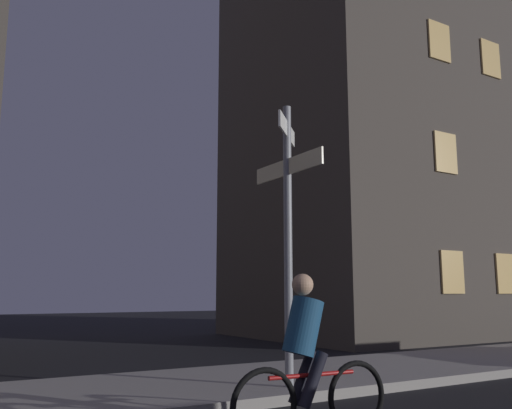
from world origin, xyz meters
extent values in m
cube|color=#9E9991|center=(0.00, 6.26, 0.07)|extent=(40.00, 3.00, 0.14)
cylinder|color=gray|center=(1.35, 5.24, 2.15)|extent=(0.12, 0.12, 4.03)
cube|color=white|center=(1.35, 5.24, 3.82)|extent=(0.83, 0.83, 0.24)
cube|color=beige|center=(1.35, 5.24, 3.24)|extent=(0.03, 1.67, 0.24)
torus|color=black|center=(0.85, 3.28, 0.36)|extent=(0.72, 0.10, 0.72)
torus|color=black|center=(-0.24, 3.34, 0.36)|extent=(0.72, 0.10, 0.72)
cylinder|color=red|center=(0.30, 3.31, 0.61)|extent=(1.00, 0.09, 0.04)
cylinder|color=navy|center=(0.21, 3.32, 1.08)|extent=(0.47, 0.34, 0.61)
sphere|color=tan|center=(0.21, 3.32, 1.50)|extent=(0.22, 0.22, 0.22)
cylinder|color=black|center=(0.26, 3.40, 0.58)|extent=(0.35, 0.14, 0.55)
cylinder|color=black|center=(0.25, 3.22, 0.58)|extent=(0.35, 0.14, 0.55)
cube|color=#4C443D|center=(12.01, 12.85, 6.66)|extent=(12.06, 7.39, 13.32)
cube|color=#F2C672|center=(9.60, 9.13, 2.00)|extent=(0.90, 0.06, 1.20)
cube|color=#F2C672|center=(12.01, 9.13, 2.00)|extent=(0.90, 0.06, 1.20)
cube|color=#F2C672|center=(9.60, 9.13, 5.44)|extent=(0.90, 0.06, 1.20)
cube|color=#F2C672|center=(9.60, 9.13, 8.88)|extent=(0.90, 0.06, 1.20)
cube|color=#F2C672|center=(12.01, 9.13, 8.88)|extent=(0.90, 0.06, 1.20)
camera|label=1|loc=(-3.11, -1.25, 1.41)|focal=38.53mm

